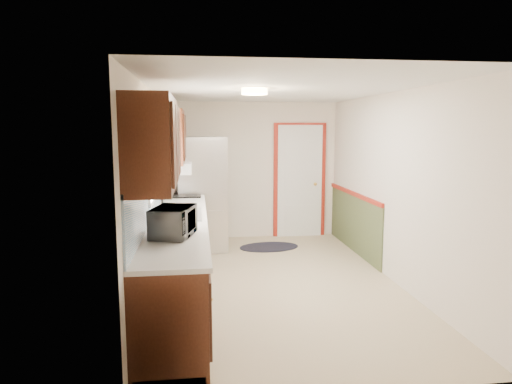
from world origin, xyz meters
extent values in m
cube|color=tan|center=(0.00, 0.00, 0.00)|extent=(3.20, 5.20, 0.12)
cube|color=white|center=(0.00, 0.00, 2.40)|extent=(3.20, 5.20, 0.12)
cube|color=silver|center=(0.00, 2.50, 1.20)|extent=(3.20, 0.10, 2.40)
cube|color=silver|center=(0.00, -2.50, 1.20)|extent=(3.20, 0.10, 2.40)
cube|color=silver|center=(-1.50, 0.00, 1.20)|extent=(0.10, 5.20, 2.40)
cube|color=silver|center=(1.50, 0.00, 1.20)|extent=(0.10, 5.20, 2.40)
cube|color=#35170C|center=(-1.20, -0.30, 0.45)|extent=(0.60, 4.00, 0.90)
cube|color=silver|center=(-1.19, -0.30, 0.92)|extent=(0.63, 4.00, 0.04)
cube|color=#579CD5|center=(-1.49, -0.30, 1.22)|extent=(0.02, 4.00, 0.55)
cube|color=#35170C|center=(-1.32, -1.60, 1.83)|extent=(0.35, 1.40, 0.75)
cube|color=#35170C|center=(-1.32, 1.10, 1.83)|extent=(0.35, 1.20, 0.75)
cube|color=white|center=(-1.49, -0.20, 1.62)|extent=(0.02, 1.00, 0.90)
cube|color=orange|center=(-1.44, -0.20, 1.97)|extent=(0.05, 1.12, 0.24)
cube|color=#B7B7BC|center=(-1.19, -0.20, 0.95)|extent=(0.52, 0.82, 0.02)
cube|color=white|center=(-1.27, 1.15, 1.38)|extent=(0.45, 0.60, 0.15)
cube|color=maroon|center=(0.85, 2.47, 1.00)|extent=(0.94, 0.05, 2.08)
cube|color=white|center=(0.85, 2.44, 1.00)|extent=(0.80, 0.04, 2.00)
cube|color=#424C2B|center=(1.49, 1.35, 0.45)|extent=(0.02, 2.30, 0.90)
cube|color=maroon|center=(1.48, 1.35, 0.92)|extent=(0.04, 2.30, 0.06)
cylinder|color=#FFD88C|center=(-0.30, -0.20, 2.36)|extent=(0.30, 0.30, 0.06)
imported|color=white|center=(-1.20, -1.26, 1.11)|extent=(0.39, 0.55, 0.34)
cube|color=#B7B7BC|center=(-0.92, 1.75, 0.91)|extent=(0.83, 0.78, 1.81)
cylinder|color=black|center=(-1.17, 1.36, 0.82)|extent=(0.02, 0.02, 1.27)
ellipsoid|color=black|center=(0.18, 1.71, 0.01)|extent=(1.04, 0.74, 0.01)
cube|color=black|center=(-1.19, 1.40, 0.95)|extent=(0.53, 0.64, 0.02)
camera|label=1|loc=(-0.97, -5.51, 1.95)|focal=32.00mm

